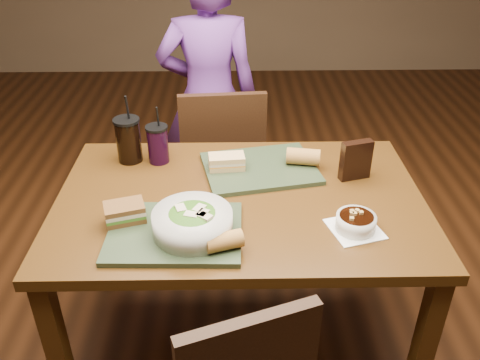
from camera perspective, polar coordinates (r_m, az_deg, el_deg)
name	(u,v)px	position (r m, az deg, el deg)	size (l,w,h in m)	color
ground	(240,342)	(2.30, 0.00, -17.74)	(6.00, 6.00, 0.00)	#381C0B
dining_table	(240,218)	(1.85, 0.00, -4.24)	(1.30, 0.85, 0.75)	#44290D
chair_far	(224,164)	(2.50, -1.81, 1.82)	(0.42, 0.42, 0.91)	black
diner	(209,98)	(2.71, -3.52, 9.14)	(0.52, 0.34, 1.44)	#622F83
tray_near	(175,233)	(1.63, -7.32, -5.88)	(0.42, 0.32, 0.02)	#283621
tray_far	(260,168)	(1.96, 2.25, 1.32)	(0.42, 0.32, 0.02)	#283621
salad_bowl	(192,221)	(1.59, -5.36, -4.62)	(0.25, 0.25, 0.08)	silver
soup_bowl	(356,222)	(1.67, 12.86, -4.64)	(0.19, 0.19, 0.06)	white
sandwich_near	(125,212)	(1.68, -12.81, -3.54)	(0.15, 0.12, 0.06)	#593819
sandwich_far	(227,162)	(1.93, -1.51, 2.07)	(0.14, 0.09, 0.05)	tan
baguette_near	(224,241)	(1.52, -1.80, -6.86)	(0.06, 0.06, 0.11)	#AD7533
baguette_far	(303,157)	(1.97, 7.10, 2.63)	(0.06, 0.06, 0.13)	#AD7533
cup_cola	(128,140)	(2.04, -12.41, 4.44)	(0.10, 0.10, 0.28)	black
cup_berry	(158,144)	(2.01, -9.21, 4.03)	(0.09, 0.09, 0.24)	black
chip_bag	(356,160)	(1.92, 12.87, 2.18)	(0.12, 0.04, 0.15)	black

